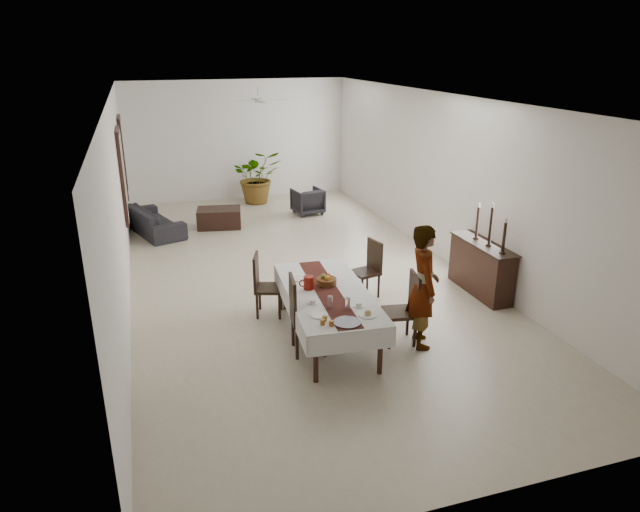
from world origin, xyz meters
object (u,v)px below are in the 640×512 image
Objects in this scene: woman at (423,286)px; sideboard_body at (481,269)px; dining_table_top at (327,294)px; red_pitcher at (309,283)px; sofa at (154,220)px.

woman is 2.30m from sideboard_body.
woman is (1.21, -0.57, 0.19)m from dining_table_top.
sofa is at bearing 108.66° from red_pitcher.
dining_table_top is 1.60× the size of sideboard_body.
dining_table_top reaches higher than sofa.
sideboard_body is (1.81, 1.33, -0.46)m from woman.
woman is at bearing -21.11° from dining_table_top.
sofa is at bearing 114.35° from dining_table_top.
red_pitcher is at bearing -169.56° from sideboard_body.
red_pitcher is 0.10× the size of sofa.
sideboard_body is at bearing -153.27° from sofa.
sofa is at bearing 40.31° from woman.
woman is 1.23× the size of sideboard_body.
red_pitcher is at bearing 149.04° from dining_table_top.
red_pitcher is 6.15m from sofa.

